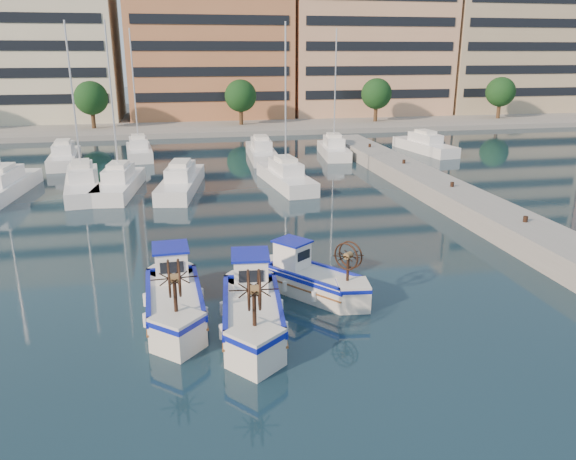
# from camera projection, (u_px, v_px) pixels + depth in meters

# --- Properties ---
(ground) EXTENTS (300.00, 300.00, 0.00)m
(ground) POSITION_uv_depth(u_px,v_px,m) (304.00, 317.00, 21.08)
(ground) COLOR #172E3C
(ground) RESTS_ON ground
(quay) EXTENTS (3.00, 60.00, 1.20)m
(quay) POSITION_uv_depth(u_px,v_px,m) (502.00, 222.00, 30.81)
(quay) COLOR gray
(quay) RESTS_ON ground
(waterfront) EXTENTS (180.00, 40.00, 25.60)m
(waterfront) POSITION_uv_depth(u_px,v_px,m) (266.00, 40.00, 80.19)
(waterfront) COLOR gray
(waterfront) RESTS_ON ground
(yacht_marina) EXTENTS (39.30, 22.46, 11.50)m
(yacht_marina) POSITION_uv_depth(u_px,v_px,m) (197.00, 167.00, 45.78)
(yacht_marina) COLOR white
(yacht_marina) RESTS_ON ground
(fishing_boat_a) EXTENTS (2.21, 5.00, 3.09)m
(fishing_boat_a) POSITION_uv_depth(u_px,v_px,m) (174.00, 297.00, 20.83)
(fishing_boat_a) COLOR silver
(fishing_boat_a) RESTS_ON ground
(fishing_boat_b) EXTENTS (2.52, 5.15, 3.15)m
(fishing_boat_b) POSITION_uv_depth(u_px,v_px,m) (252.00, 308.00, 19.90)
(fishing_boat_b) COLOR silver
(fishing_boat_b) RESTS_ON ground
(fishing_boat_c) EXTENTS (3.86, 4.26, 2.66)m
(fishing_boat_c) POSITION_uv_depth(u_px,v_px,m) (311.00, 277.00, 22.95)
(fishing_boat_c) COLOR silver
(fishing_boat_c) RESTS_ON ground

